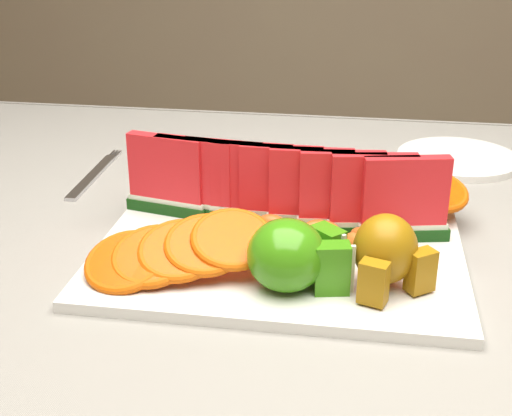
{
  "coord_description": "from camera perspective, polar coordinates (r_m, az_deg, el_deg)",
  "views": [
    {
      "loc": [
        0.08,
        -0.74,
        1.13
      ],
      "look_at": [
        -0.03,
        -0.03,
        0.81
      ],
      "focal_mm": 50.0,
      "sensor_mm": 36.0,
      "label": 1
    }
  ],
  "objects": [
    {
      "name": "platter",
      "position": [
        0.79,
        1.89,
        -3.52
      ],
      "size": [
        0.4,
        0.3,
        0.01
      ],
      "color": "silver",
      "rests_on": "tablecloth"
    },
    {
      "name": "pear_cluster",
      "position": [
        0.71,
        10.41,
        -3.49
      ],
      "size": [
        0.08,
        0.09,
        0.07
      ],
      "color": "#A47704",
      "rests_on": "platter"
    },
    {
      "name": "orange_fan_front",
      "position": [
        0.73,
        -6.14,
        -3.37
      ],
      "size": [
        0.21,
        0.14,
        0.06
      ],
      "color": "#F96600",
      "rests_on": "platter"
    },
    {
      "name": "table",
      "position": [
        0.88,
        2.52,
        -8.78
      ],
      "size": [
        1.4,
        0.9,
        0.75
      ],
      "color": "#452518",
      "rests_on": "ground"
    },
    {
      "name": "tangerine_segments",
      "position": [
        0.8,
        3.74,
        -1.86
      ],
      "size": [
        0.24,
        0.07,
        0.02
      ],
      "color": "orange",
      "rests_on": "platter"
    },
    {
      "name": "orange_fan_back",
      "position": [
        0.88,
        4.66,
        1.43
      ],
      "size": [
        0.39,
        0.11,
        0.05
      ],
      "color": "#F96600",
      "rests_on": "platter"
    },
    {
      "name": "fork",
      "position": [
        1.05,
        -12.79,
        2.65
      ],
      "size": [
        0.02,
        0.2,
        0.0
      ],
      "color": "silver",
      "rests_on": "tablecloth"
    },
    {
      "name": "watermelon_row",
      "position": [
        0.82,
        2.0,
        1.56
      ],
      "size": [
        0.39,
        0.07,
        0.1
      ],
      "color": "#0D350D",
      "rests_on": "platter"
    },
    {
      "name": "tablecloth",
      "position": [
        0.85,
        2.6,
        -5.21
      ],
      "size": [
        1.53,
        1.03,
        0.2
      ],
      "color": "gray",
      "rests_on": "table"
    },
    {
      "name": "side_plate",
      "position": [
        1.12,
        15.84,
        3.84
      ],
      "size": [
        0.21,
        0.21,
        0.01
      ],
      "color": "silver",
      "rests_on": "tablecloth"
    },
    {
      "name": "apple_cluster",
      "position": [
        0.7,
        3.05,
        -3.86
      ],
      "size": [
        0.11,
        0.1,
        0.07
      ],
      "color": "#217D10",
      "rests_on": "platter"
    }
  ]
}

